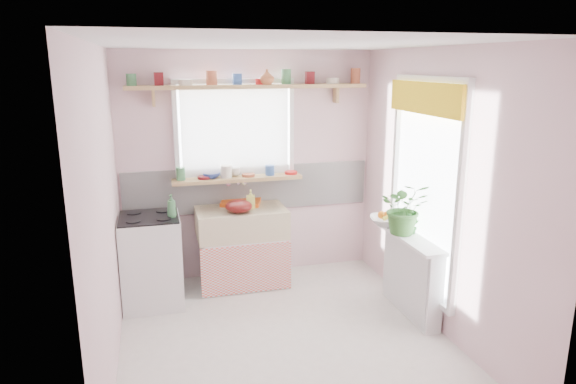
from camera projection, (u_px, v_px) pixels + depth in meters
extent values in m
plane|color=white|center=(286.00, 341.00, 4.49)|extent=(3.20, 3.20, 0.00)
plane|color=white|center=(285.00, 44.00, 3.88)|extent=(3.20, 3.20, 0.00)
plane|color=silver|center=(249.00, 166.00, 5.68)|extent=(2.80, 0.00, 2.80)
plane|color=silver|center=(363.00, 281.00, 2.68)|extent=(2.80, 0.00, 2.80)
plane|color=silver|center=(104.00, 216.00, 3.83)|extent=(0.00, 3.20, 3.20)
plane|color=silver|center=(439.00, 192.00, 4.53)|extent=(0.00, 3.20, 3.20)
cube|color=white|center=(250.00, 188.00, 5.73)|extent=(2.74, 0.03, 0.50)
cube|color=pink|center=(250.00, 206.00, 5.77)|extent=(2.74, 0.02, 0.12)
cube|color=white|center=(235.00, 131.00, 5.54)|extent=(1.20, 0.01, 1.00)
cube|color=white|center=(236.00, 131.00, 5.48)|extent=(1.15, 0.02, 0.95)
cube|color=white|center=(426.00, 187.00, 4.72)|extent=(0.01, 1.10, 1.90)
cube|color=yellow|center=(424.00, 98.00, 4.50)|extent=(0.03, 1.20, 0.28)
cube|color=white|center=(242.00, 259.00, 5.60)|extent=(0.85, 0.55, 0.55)
cube|color=#EC5545|center=(247.00, 269.00, 5.34)|extent=(0.95, 0.02, 0.53)
cube|color=beige|center=(241.00, 222.00, 5.50)|extent=(0.95, 0.55, 0.30)
cylinder|color=silver|center=(237.00, 181.00, 5.63)|extent=(0.03, 0.22, 0.03)
cube|color=white|center=(152.00, 261.00, 5.09)|extent=(0.58, 0.58, 0.90)
cube|color=black|center=(149.00, 217.00, 4.97)|extent=(0.56, 0.56, 0.02)
cylinder|color=black|center=(133.00, 221.00, 4.80)|extent=(0.14, 0.14, 0.01)
cylinder|color=black|center=(164.00, 219.00, 4.87)|extent=(0.14, 0.14, 0.01)
cylinder|color=black|center=(134.00, 213.00, 5.07)|extent=(0.14, 0.14, 0.01)
cylinder|color=black|center=(163.00, 211.00, 5.14)|extent=(0.14, 0.14, 0.01)
cube|color=white|center=(412.00, 276.00, 4.91)|extent=(0.15, 0.90, 0.75)
cube|color=white|center=(411.00, 239.00, 4.81)|extent=(0.22, 0.95, 0.03)
cube|color=tan|center=(238.00, 179.00, 5.56)|extent=(1.40, 0.22, 0.04)
cube|color=tan|center=(250.00, 87.00, 5.35)|extent=(2.52, 0.24, 0.04)
cylinder|color=#3F7F4C|center=(131.00, 80.00, 5.03)|extent=(0.11, 0.11, 0.12)
cylinder|color=#590F14|center=(159.00, 79.00, 5.10)|extent=(0.11, 0.11, 0.12)
cylinder|color=silver|center=(186.00, 82.00, 5.17)|extent=(0.11, 0.11, 0.06)
cylinder|color=#A55133|center=(212.00, 79.00, 5.23)|extent=(0.11, 0.11, 0.12)
cylinder|color=#3359A5|center=(237.00, 79.00, 5.29)|extent=(0.11, 0.11, 0.12)
cylinder|color=red|center=(262.00, 82.00, 5.37)|extent=(0.11, 0.11, 0.06)
cylinder|color=#3F7F4C|center=(286.00, 78.00, 5.43)|extent=(0.11, 0.11, 0.12)
cylinder|color=#590F14|center=(310.00, 78.00, 5.49)|extent=(0.11, 0.11, 0.12)
cylinder|color=silver|center=(333.00, 81.00, 5.56)|extent=(0.11, 0.11, 0.06)
cylinder|color=#A55133|center=(355.00, 78.00, 5.62)|extent=(0.11, 0.11, 0.12)
cylinder|color=#3F7F4C|center=(179.00, 175.00, 5.38)|extent=(0.11, 0.11, 0.12)
cylinder|color=#590F14|center=(203.00, 173.00, 5.44)|extent=(0.11, 0.11, 0.12)
cylinder|color=silver|center=(226.00, 175.00, 5.51)|extent=(0.11, 0.11, 0.06)
cylinder|color=#A55133|center=(249.00, 171.00, 5.57)|extent=(0.11, 0.11, 0.12)
cylinder|color=#3359A5|center=(271.00, 170.00, 5.63)|extent=(0.11, 0.11, 0.12)
cylinder|color=red|center=(293.00, 171.00, 5.70)|extent=(0.11, 0.11, 0.06)
cube|color=#D05012|center=(241.00, 202.00, 5.65)|extent=(0.50, 0.43, 0.04)
ellipsoid|color=#59100F|center=(239.00, 206.00, 5.32)|extent=(0.31, 0.31, 0.13)
imported|color=#356B2A|center=(405.00, 208.00, 4.84)|extent=(0.57, 0.53, 0.51)
imported|color=silver|center=(387.00, 221.00, 5.15)|extent=(0.43, 0.43, 0.08)
imported|color=#2C6F2D|center=(413.00, 223.00, 4.87)|extent=(0.12, 0.09, 0.22)
imported|color=#E4E867|center=(251.00, 199.00, 5.47)|extent=(0.11, 0.11, 0.20)
imported|color=beige|center=(235.00, 172.00, 5.59)|extent=(0.13, 0.13, 0.09)
imported|color=#2D4193|center=(211.00, 175.00, 5.50)|extent=(0.20, 0.20, 0.06)
imported|color=#A85C33|center=(267.00, 77.00, 5.31)|extent=(0.18, 0.18, 0.16)
imported|color=#3D7B49|center=(171.00, 206.00, 4.92)|extent=(0.11, 0.11, 0.23)
sphere|color=orange|center=(387.00, 215.00, 5.14)|extent=(0.08, 0.08, 0.08)
sphere|color=orange|center=(391.00, 214.00, 5.18)|extent=(0.08, 0.08, 0.08)
sphere|color=orange|center=(382.00, 215.00, 5.14)|extent=(0.08, 0.08, 0.08)
cylinder|color=yellow|center=(391.00, 215.00, 5.09)|extent=(0.18, 0.04, 0.10)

